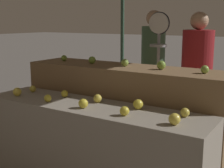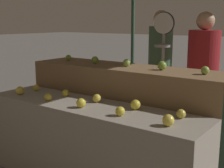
% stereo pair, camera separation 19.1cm
% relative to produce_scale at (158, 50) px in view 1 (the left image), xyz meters
% --- Properties ---
extents(display_counter_front, '(2.21, 0.55, 0.79)m').
position_rel_produce_scale_xyz_m(display_counter_front, '(-0.08, -1.28, -0.80)').
color(display_counter_front, gray).
rests_on(display_counter_front, ground_plane).
extents(display_counter_back, '(2.21, 0.55, 1.07)m').
position_rel_produce_scale_xyz_m(display_counter_back, '(-0.08, -0.68, -0.65)').
color(display_counter_back, olive).
rests_on(display_counter_back, ground_plane).
extents(apple_front_0, '(0.09, 0.09, 0.09)m').
position_rel_produce_scale_xyz_m(apple_front_0, '(-0.92, -1.39, -0.36)').
color(apple_front_0, yellow).
rests_on(apple_front_0, display_counter_front).
extents(apple_front_1, '(0.07, 0.07, 0.07)m').
position_rel_produce_scale_xyz_m(apple_front_1, '(-0.49, -1.40, -0.36)').
color(apple_front_1, gold).
rests_on(apple_front_1, display_counter_front).
extents(apple_front_2, '(0.08, 0.08, 0.08)m').
position_rel_produce_scale_xyz_m(apple_front_2, '(-0.08, -1.39, -0.36)').
color(apple_front_2, gold).
rests_on(apple_front_2, display_counter_front).
extents(apple_front_3, '(0.08, 0.08, 0.08)m').
position_rel_produce_scale_xyz_m(apple_front_3, '(0.34, -1.39, -0.36)').
color(apple_front_3, gold).
rests_on(apple_front_3, display_counter_front).
extents(apple_front_4, '(0.09, 0.09, 0.09)m').
position_rel_produce_scale_xyz_m(apple_front_4, '(0.76, -1.39, -0.36)').
color(apple_front_4, yellow).
rests_on(apple_front_4, display_counter_front).
extents(apple_front_5, '(0.07, 0.07, 0.07)m').
position_rel_produce_scale_xyz_m(apple_front_5, '(-0.92, -1.18, -0.37)').
color(apple_front_5, gold).
rests_on(apple_front_5, display_counter_front).
extents(apple_front_6, '(0.07, 0.07, 0.07)m').
position_rel_produce_scale_xyz_m(apple_front_6, '(-0.48, -1.17, -0.37)').
color(apple_front_6, gold).
rests_on(apple_front_6, display_counter_front).
extents(apple_front_7, '(0.08, 0.08, 0.08)m').
position_rel_produce_scale_xyz_m(apple_front_7, '(-0.08, -1.17, -0.36)').
color(apple_front_7, yellow).
rests_on(apple_front_7, display_counter_front).
extents(apple_front_8, '(0.09, 0.09, 0.09)m').
position_rel_produce_scale_xyz_m(apple_front_8, '(0.34, -1.16, -0.36)').
color(apple_front_8, gold).
rests_on(apple_front_8, display_counter_front).
extents(apple_front_9, '(0.07, 0.07, 0.07)m').
position_rel_produce_scale_xyz_m(apple_front_9, '(0.76, -1.16, -0.36)').
color(apple_front_9, gold).
rests_on(apple_front_9, display_counter_front).
extents(apple_back_0, '(0.07, 0.07, 0.07)m').
position_rel_produce_scale_xyz_m(apple_back_0, '(-0.91, -0.68, -0.08)').
color(apple_back_0, '#84AD3D').
rests_on(apple_back_0, display_counter_back).
extents(apple_back_1, '(0.08, 0.08, 0.08)m').
position_rel_produce_scale_xyz_m(apple_back_1, '(-0.49, -0.69, -0.08)').
color(apple_back_1, '#84AD3D').
rests_on(apple_back_1, display_counter_back).
extents(apple_back_2, '(0.08, 0.08, 0.08)m').
position_rel_produce_scale_xyz_m(apple_back_2, '(-0.07, -0.68, -0.08)').
color(apple_back_2, '#8EB247').
rests_on(apple_back_2, display_counter_back).
extents(apple_back_3, '(0.09, 0.09, 0.09)m').
position_rel_produce_scale_xyz_m(apple_back_3, '(0.34, -0.67, -0.07)').
color(apple_back_3, '#84AD3D').
rests_on(apple_back_3, display_counter_back).
extents(apple_back_4, '(0.07, 0.07, 0.07)m').
position_rel_produce_scale_xyz_m(apple_back_4, '(0.76, -0.68, -0.08)').
color(apple_back_4, '#8EB247').
rests_on(apple_back_4, display_counter_back).
extents(produce_scale, '(0.27, 0.20, 1.65)m').
position_rel_produce_scale_xyz_m(produce_scale, '(0.00, 0.00, 0.00)').
color(produce_scale, '#99999E').
rests_on(produce_scale, ground_plane).
extents(person_vendor_at_scale, '(0.47, 0.47, 1.65)m').
position_rel_produce_scale_xyz_m(person_vendor_at_scale, '(0.38, 0.32, -0.25)').
color(person_vendor_at_scale, '#2D2D38').
rests_on(person_vendor_at_scale, ground_plane).
extents(person_customer_left, '(0.39, 0.39, 1.69)m').
position_rel_produce_scale_xyz_m(person_customer_left, '(-0.36, 0.63, -0.21)').
color(person_customer_left, '#2D2D38').
rests_on(person_customer_left, ground_plane).
extents(wooden_crate_side, '(0.50, 0.50, 0.50)m').
position_rel_produce_scale_xyz_m(wooden_crate_side, '(-1.70, -0.88, -0.94)').
color(wooden_crate_side, '#9E7547').
rests_on(wooden_crate_side, ground_plane).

